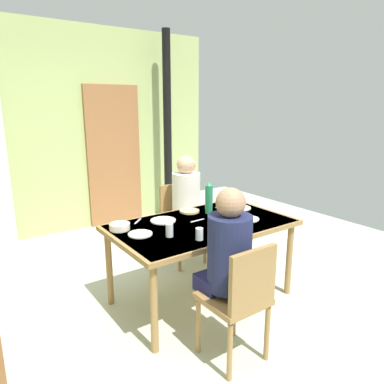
{
  "coord_description": "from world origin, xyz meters",
  "views": [
    {
      "loc": [
        -1.52,
        -2.33,
        1.75
      ],
      "look_at": [
        0.28,
        0.21,
        0.98
      ],
      "focal_mm": 33.66,
      "sensor_mm": 36.0,
      "label": 1
    }
  ],
  "objects_px": {
    "chair_near_diner": "(240,297)",
    "serving_bowl_center": "(120,227)",
    "chair_far_diner": "(180,218)",
    "person_near_diner": "(228,250)",
    "person_far_diner": "(187,196)",
    "dining_table": "(202,230)",
    "water_bottle_green_near": "(209,198)"
  },
  "relations": [
    {
      "from": "dining_table",
      "to": "chair_near_diner",
      "type": "bearing_deg",
      "value": -109.61
    },
    {
      "from": "chair_far_diner",
      "to": "person_near_diner",
      "type": "distance_m",
      "value": 1.64
    },
    {
      "from": "chair_near_diner",
      "to": "chair_far_diner",
      "type": "xyz_separation_m",
      "value": [
        0.6,
        1.64,
        0.0
      ]
    },
    {
      "from": "water_bottle_green_near",
      "to": "serving_bowl_center",
      "type": "distance_m",
      "value": 0.9
    },
    {
      "from": "chair_near_diner",
      "to": "chair_far_diner",
      "type": "height_order",
      "value": "same"
    },
    {
      "from": "serving_bowl_center",
      "to": "person_far_diner",
      "type": "bearing_deg",
      "value": 23.65
    },
    {
      "from": "chair_near_diner",
      "to": "serving_bowl_center",
      "type": "distance_m",
      "value": 1.17
    },
    {
      "from": "person_near_diner",
      "to": "water_bottle_green_near",
      "type": "distance_m",
      "value": 1.03
    },
    {
      "from": "person_far_diner",
      "to": "chair_near_diner",
      "type": "bearing_deg",
      "value": 68.14
    },
    {
      "from": "chair_far_diner",
      "to": "water_bottle_green_near",
      "type": "height_order",
      "value": "water_bottle_green_near"
    },
    {
      "from": "person_near_diner",
      "to": "water_bottle_green_near",
      "type": "height_order",
      "value": "person_near_diner"
    },
    {
      "from": "water_bottle_green_near",
      "to": "serving_bowl_center",
      "type": "relative_size",
      "value": 1.8
    },
    {
      "from": "person_far_diner",
      "to": "serving_bowl_center",
      "type": "xyz_separation_m",
      "value": [
        -0.97,
        -0.43,
        -0.03
      ]
    },
    {
      "from": "person_near_diner",
      "to": "chair_near_diner",
      "type": "bearing_deg",
      "value": -90.0
    },
    {
      "from": "person_far_diner",
      "to": "serving_bowl_center",
      "type": "relative_size",
      "value": 4.53
    },
    {
      "from": "dining_table",
      "to": "chair_near_diner",
      "type": "relative_size",
      "value": 1.81
    },
    {
      "from": "dining_table",
      "to": "chair_far_diner",
      "type": "xyz_separation_m",
      "value": [
        0.31,
        0.82,
        -0.17
      ]
    },
    {
      "from": "dining_table",
      "to": "person_near_diner",
      "type": "xyz_separation_m",
      "value": [
        -0.29,
        -0.68,
        0.12
      ]
    },
    {
      "from": "chair_near_diner",
      "to": "person_near_diner",
      "type": "height_order",
      "value": "person_near_diner"
    },
    {
      "from": "dining_table",
      "to": "serving_bowl_center",
      "type": "height_order",
      "value": "serving_bowl_center"
    },
    {
      "from": "chair_far_diner",
      "to": "person_far_diner",
      "type": "xyz_separation_m",
      "value": [
        -0.0,
        -0.14,
        0.28
      ]
    },
    {
      "from": "person_near_diner",
      "to": "water_bottle_green_near",
      "type": "relative_size",
      "value": 2.51
    },
    {
      "from": "chair_far_diner",
      "to": "person_near_diner",
      "type": "xyz_separation_m",
      "value": [
        -0.6,
        -1.5,
        0.28
      ]
    },
    {
      "from": "chair_far_diner",
      "to": "water_bottle_green_near",
      "type": "bearing_deg",
      "value": 82.45
    },
    {
      "from": "dining_table",
      "to": "water_bottle_green_near",
      "type": "bearing_deg",
      "value": 40.59
    },
    {
      "from": "dining_table",
      "to": "person_far_diner",
      "type": "relative_size",
      "value": 2.04
    },
    {
      "from": "chair_near_diner",
      "to": "person_far_diner",
      "type": "relative_size",
      "value": 1.13
    },
    {
      "from": "person_near_diner",
      "to": "person_far_diner",
      "type": "distance_m",
      "value": 1.49
    },
    {
      "from": "person_near_diner",
      "to": "serving_bowl_center",
      "type": "height_order",
      "value": "person_near_diner"
    },
    {
      "from": "chair_far_diner",
      "to": "person_near_diner",
      "type": "height_order",
      "value": "person_near_diner"
    },
    {
      "from": "dining_table",
      "to": "person_far_diner",
      "type": "bearing_deg",
      "value": 65.52
    },
    {
      "from": "person_near_diner",
      "to": "water_bottle_green_near",
      "type": "bearing_deg",
      "value": 59.37
    }
  ]
}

